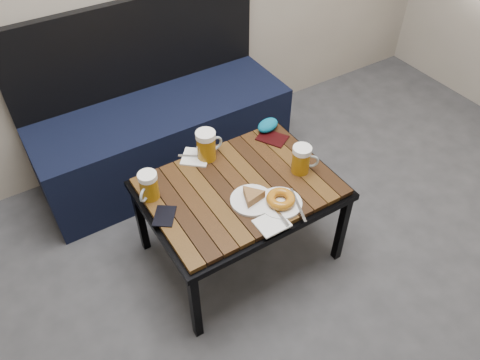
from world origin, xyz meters
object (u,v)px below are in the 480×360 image
beer_mug_right (302,159)px  knit_pouch (268,125)px  passport_burgundy (272,138)px  plate_bagel (281,201)px  cafe_table (240,192)px  bench (162,131)px  beer_mug_left (149,186)px  passport_navy (165,216)px  plate_pie (252,198)px  beer_mug_centre (207,145)px

beer_mug_right → knit_pouch: bearing=112.8°
passport_burgundy → knit_pouch: bearing=43.5°
plate_bagel → cafe_table: bearing=113.4°
bench → beer_mug_left: 0.76m
plate_bagel → passport_navy: (-0.44, 0.19, -0.02)m
plate_bagel → passport_navy: bearing=156.2°
plate_pie → knit_pouch: bearing=48.0°
beer_mug_right → passport_burgundy: (0.02, 0.26, -0.06)m
cafe_table → beer_mug_right: (0.28, -0.07, 0.11)m
plate_pie → beer_mug_centre: bearing=93.7°
bench → beer_mug_right: size_ratio=10.38×
passport_burgundy → beer_mug_left: bearing=154.6°
beer_mug_centre → plate_pie: 0.35m
knit_pouch → plate_bagel: bearing=-118.3°
beer_mug_right → passport_navy: (-0.64, 0.07, -0.06)m
beer_mug_left → cafe_table: bearing=121.1°
plate_pie → knit_pouch: 0.50m
passport_navy → cafe_table: bearing=35.2°
knit_pouch → bench: bearing=124.8°
beer_mug_right → passport_burgundy: bearing=115.4°
cafe_table → plate_bagel: (0.08, -0.19, 0.06)m
plate_bagel → passport_burgundy: size_ratio=1.70×
cafe_table → plate_pie: size_ratio=4.57×
beer_mug_centre → passport_burgundy: size_ratio=1.06×
cafe_table → beer_mug_right: beer_mug_right is taller
passport_navy → passport_burgundy: (0.66, 0.18, 0.00)m
knit_pouch → cafe_table: bearing=-141.3°
beer_mug_centre → passport_burgundy: (0.34, -0.05, -0.07)m
beer_mug_left → beer_mug_centre: size_ratio=0.88×
bench → passport_burgundy: size_ratio=10.07×
passport_burgundy → beer_mug_centre: bearing=142.6°
cafe_table → beer_mug_centre: bearing=98.0°
beer_mug_right → knit_pouch: beer_mug_right is taller
beer_mug_left → passport_burgundy: bearing=146.3°
beer_mug_right → plate_pie: size_ratio=0.73×
bench → cafe_table: bearing=-87.4°
cafe_table → passport_burgundy: 0.36m
passport_navy → knit_pouch: size_ratio=0.93×
plate_pie → passport_navy: (-0.35, 0.12, -0.02)m
beer_mug_left → passport_navy: 0.15m
beer_mug_right → passport_burgundy: size_ratio=0.97×
bench → knit_pouch: size_ratio=11.44×
beer_mug_centre → passport_burgundy: beer_mug_centre is taller
beer_mug_centre → passport_navy: beer_mug_centre is taller
bench → beer_mug_right: 0.94m
bench → cafe_table: (0.04, -0.78, 0.16)m
plate_pie → plate_bagel: bearing=-39.8°
beer_mug_centre → beer_mug_left: bearing=-169.0°
bench → plate_bagel: (0.12, -0.97, 0.22)m
bench → plate_pie: (0.03, -0.89, 0.22)m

